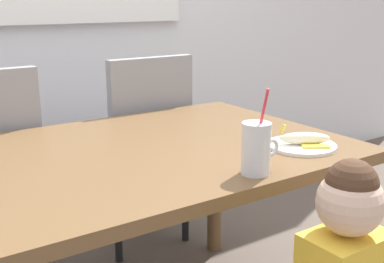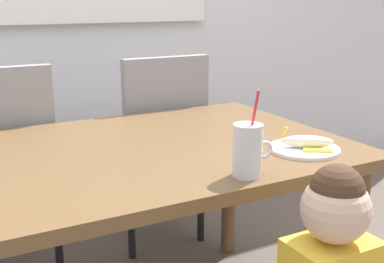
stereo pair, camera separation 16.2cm
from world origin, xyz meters
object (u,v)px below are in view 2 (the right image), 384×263
Objects in this scene: dining_table at (148,174)px; milk_cup at (248,153)px; dining_chair_left at (1,163)px; dining_chair_right at (157,140)px; peeled_banana at (308,142)px; snack_plate at (304,149)px.

milk_cup is (0.14, -0.39, 0.16)m from dining_table.
dining_chair_left is (-0.39, 0.65, -0.09)m from dining_table.
dining_chair_right is 3.83× the size of milk_cup.
dining_table is at bearing 121.09° from dining_chair_left.
peeled_banana is (0.30, 0.10, -0.04)m from milk_cup.
peeled_banana is at bearing 17.62° from milk_cup.
dining_table is 0.53m from snack_plate.
snack_plate reaches higher than dining_table.
dining_chair_left reaches higher than snack_plate.
peeled_banana is at bearing 96.45° from dining_chair_right.
dining_table is 0.45m from milk_cup.
dining_chair_left is 1.29m from peeled_banana.
milk_cup reaches higher than dining_chair_left.
dining_table is 0.55m from peeled_banana.
dining_chair_left is at bearing 116.87° from milk_cup.
dining_chair_right is at bearing 96.45° from peeled_banana.
milk_cup reaches higher than dining_table.
dining_chair_left is 5.76× the size of peeled_banana.
dining_chair_left reaches higher than peeled_banana.
peeled_banana is at bearing -65.66° from snack_plate.
milk_cup is 1.09× the size of snack_plate.
snack_plate is (0.10, -0.95, 0.20)m from dining_chair_right.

